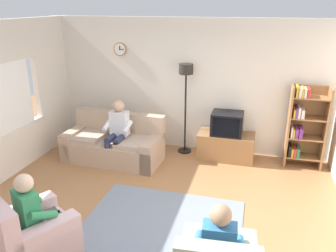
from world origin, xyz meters
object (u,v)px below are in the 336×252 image
at_px(person_on_couch, 117,129).
at_px(bookshelf, 303,126).
at_px(tv, 227,123).
at_px(person_in_right_armchair, 219,244).
at_px(couch, 114,145).
at_px(armchair_near_window, 32,236).
at_px(tv_stand, 226,146).
at_px(floor_lamp, 186,84).
at_px(person_in_left_armchair, 36,210).

bearing_deg(person_on_couch, bookshelf, 13.69).
relative_size(bookshelf, person_on_couch, 1.26).
relative_size(tv, person_in_right_armchair, 0.54).
bearing_deg(person_in_right_armchair, couch, 131.20).
height_order(armchair_near_window, person_on_couch, person_on_couch).
relative_size(tv_stand, floor_lamp, 0.59).
bearing_deg(floor_lamp, person_on_couch, -142.99).
bearing_deg(bookshelf, tv, -176.06).
distance_m(couch, floor_lamp, 1.86).
bearing_deg(tv_stand, armchair_near_window, -119.83).
height_order(armchair_near_window, person_in_left_armchair, person_in_left_armchair).
relative_size(bookshelf, floor_lamp, 0.85).
relative_size(couch, person_in_left_armchair, 1.73).
distance_m(bookshelf, armchair_near_window, 4.90).
xyz_separation_m(floor_lamp, person_on_couch, (-1.13, -0.85, -0.75)).
bearing_deg(armchair_near_window, person_in_left_armchair, 60.16).
xyz_separation_m(bookshelf, floor_lamp, (-2.26, 0.03, 0.65)).
distance_m(floor_lamp, armchair_near_window, 3.89).
xyz_separation_m(couch, person_in_right_armchair, (2.40, -2.74, 0.29)).
bearing_deg(person_in_left_armchair, tv_stand, 60.17).
height_order(bookshelf, person_in_right_armchair, bookshelf).
height_order(couch, tv, tv).
bearing_deg(tv_stand, floor_lamp, 173.45).
bearing_deg(person_on_couch, person_in_left_armchair, -88.65).
bearing_deg(person_in_left_armchair, person_in_right_armchair, -0.50).
distance_m(floor_lamp, person_in_right_armchair, 3.76).
bearing_deg(tv_stand, person_in_right_armchair, -85.44).
relative_size(armchair_near_window, person_on_couch, 0.94).
xyz_separation_m(tv, person_in_left_armchair, (-1.93, -3.35, -0.14)).
bearing_deg(bookshelf, floor_lamp, 179.31).
xyz_separation_m(tv, person_on_couch, (-1.99, -0.73, -0.05)).
xyz_separation_m(floor_lamp, armchair_near_window, (-1.12, -3.55, -1.16)).
relative_size(couch, person_on_couch, 1.56).
xyz_separation_m(couch, tv_stand, (2.13, 0.64, -0.05)).
distance_m(person_in_left_armchair, person_in_right_armchair, 2.20).
bearing_deg(couch, tv, 16.22).
bearing_deg(bookshelf, couch, -168.53).
xyz_separation_m(bookshelf, person_on_couch, (-3.39, -0.83, -0.11)).
bearing_deg(person_in_left_armchair, bookshelf, 45.93).
xyz_separation_m(tv, person_in_right_armchair, (0.27, -3.36, -0.14)).
height_order(couch, bookshelf, bookshelf).
bearing_deg(floor_lamp, tv_stand, -6.55).
bearing_deg(couch, person_in_left_armchair, -85.80).
bearing_deg(person_on_couch, tv_stand, 20.73).
height_order(floor_lamp, person_in_left_armchair, floor_lamp).
xyz_separation_m(floor_lamp, person_in_left_armchair, (-1.07, -3.47, -0.85)).
height_order(tv, person_in_right_armchair, person_in_right_armchair).
bearing_deg(tv_stand, person_on_couch, -159.27).
relative_size(tv_stand, person_on_couch, 0.89).
bearing_deg(tv, person_in_left_armchair, -120.01).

